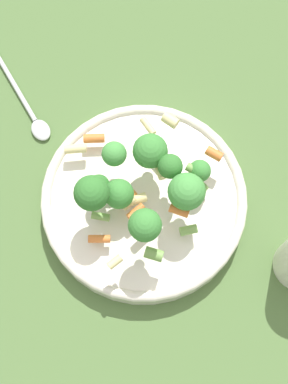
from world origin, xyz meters
The scene contains 4 objects.
ground_plane centered at (0.00, 0.00, 0.00)m, with size 3.00×3.00×0.00m, color #4C6B38.
bowl centered at (0.00, 0.00, 0.02)m, with size 0.28×0.28×0.04m.
pasta_salad centered at (0.00, 0.00, 0.09)m, with size 0.20×0.20×0.10m.
spoon centered at (0.20, 0.12, 0.00)m, with size 0.20×0.06×0.01m.
Camera 1 is at (-0.21, 0.06, 0.72)m, focal length 50.00 mm.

